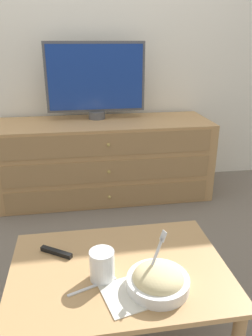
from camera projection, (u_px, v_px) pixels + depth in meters
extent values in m
plane|color=#70665B|center=(91.00, 180.00, 2.95)|extent=(12.00, 12.00, 0.00)
cube|color=white|center=(84.00, 23.00, 2.50)|extent=(12.00, 0.05, 2.60)
cube|color=tan|center=(105.00, 159.00, 2.59)|extent=(1.62, 0.53, 0.60)
cube|color=#A1794C|center=(109.00, 197.00, 2.41)|extent=(1.49, 0.01, 0.16)
sphere|color=tan|center=(109.00, 197.00, 2.41)|extent=(0.02, 0.02, 0.02)
cube|color=#A1794C|center=(109.00, 172.00, 2.34)|extent=(1.49, 0.01, 0.16)
sphere|color=tan|center=(109.00, 172.00, 2.33)|extent=(0.02, 0.02, 0.02)
cube|color=#A1794C|center=(108.00, 145.00, 2.27)|extent=(1.49, 0.01, 0.16)
sphere|color=tan|center=(108.00, 145.00, 2.26)|extent=(0.02, 0.02, 0.02)
cylinder|color=#515156|center=(97.00, 115.00, 2.56)|extent=(0.13, 0.13, 0.06)
cube|color=#515156|center=(96.00, 77.00, 2.46)|extent=(0.75, 0.04, 0.51)
cube|color=navy|center=(96.00, 78.00, 2.44)|extent=(0.71, 0.01, 0.47)
cube|color=tan|center=(119.00, 270.00, 1.22)|extent=(0.81, 0.57, 0.02)
cylinder|color=#9C7549|center=(31.00, 278.00, 1.47)|extent=(0.04, 0.04, 0.37)
cylinder|color=#9C7549|center=(187.00, 262.00, 1.58)|extent=(0.04, 0.04, 0.37)
cylinder|color=silver|center=(158.00, 283.00, 1.11)|extent=(0.21, 0.21, 0.04)
ellipsoid|color=beige|center=(158.00, 278.00, 1.11)|extent=(0.18, 0.18, 0.08)
cube|color=silver|center=(155.00, 259.00, 1.11)|extent=(0.06, 0.03, 0.16)
cube|color=silver|center=(163.00, 236.00, 1.09)|extent=(0.02, 0.03, 0.03)
cylinder|color=#9E6638|center=(102.00, 270.00, 1.15)|extent=(0.08, 0.08, 0.07)
cylinder|color=white|center=(102.00, 265.00, 1.15)|extent=(0.09, 0.09, 0.11)
cube|color=silver|center=(129.00, 295.00, 1.09)|extent=(0.20, 0.20, 0.00)
cube|color=silver|center=(92.00, 287.00, 1.12)|extent=(0.17, 0.07, 0.01)
cube|color=black|center=(56.00, 252.00, 1.29)|extent=(0.13, 0.09, 0.02)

